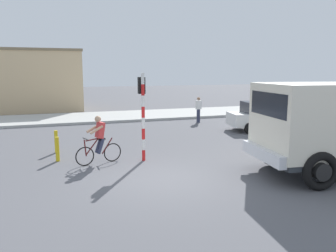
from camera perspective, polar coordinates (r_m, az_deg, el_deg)
ground_plane at (r=10.55m, az=-0.43°, el=-8.83°), size 120.00×120.00×0.00m
sidewalk_far at (r=23.97m, az=-11.50°, el=1.47°), size 80.00×5.00×0.16m
cyclist at (r=12.23m, az=-11.53°, el=-2.29°), size 1.68×0.61×1.72m
traffic_light_pole at (r=12.33m, az=-4.31°, el=3.62°), size 0.24×0.43×3.20m
car_red_near at (r=19.40m, az=16.00°, el=1.66°), size 4.25×2.44×1.60m
pedestrian_near_kerb at (r=21.58m, az=5.14°, el=2.81°), size 0.34×0.22×1.62m
bollard_near at (r=13.03m, az=-18.09°, el=-3.72°), size 0.14×0.14×0.90m
bollard_far at (r=14.40m, az=-18.25°, el=-2.51°), size 0.14×0.14×0.90m
building_mid_block at (r=30.37m, az=-21.45°, el=7.18°), size 7.36×5.82×4.94m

